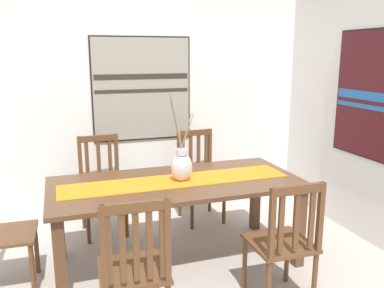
# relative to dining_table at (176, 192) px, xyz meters

# --- Properties ---
(wall_back) EXTENTS (6.40, 0.12, 2.70)m
(wall_back) POSITION_rel_dining_table_xyz_m (0.02, 1.29, 0.72)
(wall_back) COLOR silver
(wall_back) RESTS_ON ground_plane
(dining_table) EXTENTS (2.04, 0.94, 0.72)m
(dining_table) POSITION_rel_dining_table_xyz_m (0.00, 0.00, 0.00)
(dining_table) COLOR #51331E
(dining_table) RESTS_ON ground_plane
(table_runner) EXTENTS (1.88, 0.36, 0.01)m
(table_runner) POSITION_rel_dining_table_xyz_m (-0.00, 0.00, 0.10)
(table_runner) COLOR orange
(table_runner) RESTS_ON dining_table
(centerpiece_vase) EXTENTS (0.25, 0.25, 0.74)m
(centerpiece_vase) POSITION_rel_dining_table_xyz_m (0.04, -0.01, 0.23)
(centerpiece_vase) COLOR silver
(centerpiece_vase) RESTS_ON dining_table
(chair_1) EXTENTS (0.44, 0.44, 0.95)m
(chair_1) POSITION_rel_dining_table_xyz_m (0.50, 0.83, -0.14)
(chair_1) COLOR brown
(chair_1) RESTS_ON ground_plane
(chair_2) EXTENTS (0.44, 0.44, 0.96)m
(chair_2) POSITION_rel_dining_table_xyz_m (-0.52, 0.83, -0.15)
(chair_2) COLOR brown
(chair_2) RESTS_ON ground_plane
(chair_3) EXTENTS (0.42, 0.42, 0.93)m
(chair_3) POSITION_rel_dining_table_xyz_m (0.54, -0.81, -0.15)
(chair_3) COLOR brown
(chair_3) RESTS_ON ground_plane
(chair_4) EXTENTS (0.44, 0.44, 0.95)m
(chair_4) POSITION_rel_dining_table_xyz_m (-0.51, -0.84, -0.14)
(chair_4) COLOR brown
(chair_4) RESTS_ON ground_plane
(painting_on_back_wall) EXTENTS (1.06, 0.05, 1.10)m
(painting_on_back_wall) POSITION_rel_dining_table_xyz_m (-0.02, 1.22, 0.75)
(painting_on_back_wall) COLOR black
(painting_on_side_wall) EXTENTS (0.05, 0.99, 1.17)m
(painting_on_side_wall) POSITION_rel_dining_table_xyz_m (1.82, -0.15, 0.75)
(painting_on_side_wall) COLOR black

